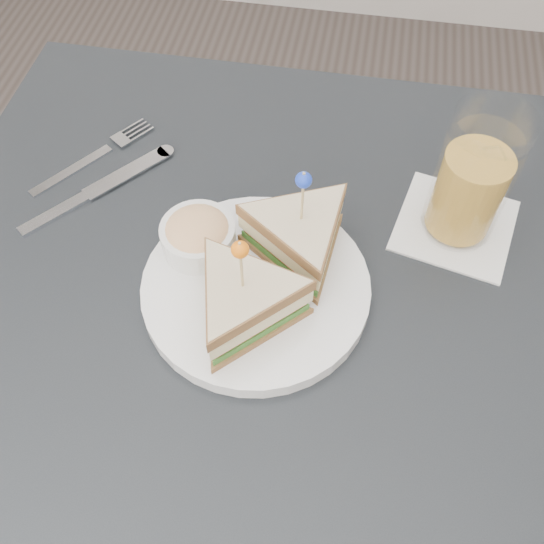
{
  "coord_description": "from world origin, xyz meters",
  "views": [
    {
      "loc": [
        0.07,
        -0.33,
        1.3
      ],
      "look_at": [
        0.01,
        0.01,
        0.8
      ],
      "focal_mm": 40.0,
      "sensor_mm": 36.0,
      "label": 1
    }
  ],
  "objects": [
    {
      "name": "cutlery_knife",
      "position": [
        -0.23,
        0.12,
        0.75
      ],
      "size": [
        0.15,
        0.18,
        0.01
      ],
      "rotation": [
        0.0,
        0.0,
        -0.69
      ],
      "color": "silver",
      "rests_on": "table"
    },
    {
      "name": "cutlery_fork",
      "position": [
        -0.24,
        0.18,
        0.75
      ],
      "size": [
        0.12,
        0.16,
        0.01
      ],
      "rotation": [
        0.0,
        0.0,
        -0.63
      ],
      "color": "silver",
      "rests_on": "table"
    },
    {
      "name": "ground_plane",
      "position": [
        0.0,
        0.0,
        0.0
      ],
      "size": [
        3.5,
        3.5,
        0.0
      ],
      "primitive_type": "plane",
      "color": "#3F3833"
    },
    {
      "name": "table",
      "position": [
        0.0,
        0.0,
        0.67
      ],
      "size": [
        0.8,
        0.8,
        0.75
      ],
      "color": "black",
      "rests_on": "ground"
    },
    {
      "name": "drink_set",
      "position": [
        0.2,
        0.14,
        0.82
      ],
      "size": [
        0.15,
        0.15,
        0.16
      ],
      "rotation": [
        0.0,
        0.0,
        -0.22
      ],
      "color": "silver",
      "rests_on": "table"
    },
    {
      "name": "plate_meal",
      "position": [
        -0.0,
        0.02,
        0.79
      ],
      "size": [
        0.3,
        0.3,
        0.14
      ],
      "rotation": [
        0.0,
        0.0,
        0.25
      ],
      "color": "white",
      "rests_on": "table"
    }
  ]
}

